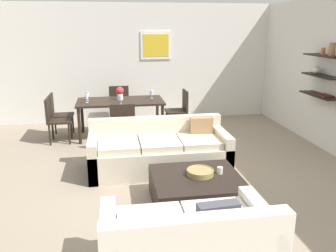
{
  "coord_description": "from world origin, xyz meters",
  "views": [
    {
      "loc": [
        -0.84,
        -4.85,
        2.22
      ],
      "look_at": [
        0.0,
        0.2,
        0.75
      ],
      "focal_mm": 37.89,
      "sensor_mm": 36.0,
      "label": 1
    }
  ],
  "objects_px": {
    "loveseat_white": "(189,246)",
    "wine_glass_head": "(119,91)",
    "dining_table": "(120,104)",
    "dining_chair_left_near": "(55,117)",
    "wine_glass_foot": "(121,98)",
    "dining_chair_foot": "(123,123)",
    "dining_chair_left_far": "(58,112)",
    "centerpiece_vase": "(120,93)",
    "candle_jar": "(220,170)",
    "decorative_bowl": "(200,172)",
    "dining_chair_right_far": "(180,108)",
    "dining_chair_head": "(119,103)",
    "wine_glass_left_far": "(87,94)",
    "wine_glass_right_far": "(152,93)",
    "wine_glass_left_near": "(87,97)",
    "coffee_table": "(196,190)",
    "sofa_beige": "(159,152)"
  },
  "relations": [
    {
      "from": "loveseat_white",
      "to": "wine_glass_head",
      "type": "height_order",
      "value": "wine_glass_head"
    },
    {
      "from": "dining_table",
      "to": "dining_chair_left_near",
      "type": "height_order",
      "value": "dining_chair_left_near"
    },
    {
      "from": "dining_table",
      "to": "wine_glass_foot",
      "type": "height_order",
      "value": "wine_glass_foot"
    },
    {
      "from": "dining_chair_foot",
      "to": "wine_glass_head",
      "type": "relative_size",
      "value": 5.08
    },
    {
      "from": "dining_chair_left_far",
      "to": "centerpiece_vase",
      "type": "bearing_deg",
      "value": -6.65
    },
    {
      "from": "candle_jar",
      "to": "dining_table",
      "type": "height_order",
      "value": "dining_table"
    },
    {
      "from": "decorative_bowl",
      "to": "dining_chair_left_near",
      "type": "relative_size",
      "value": 0.4
    },
    {
      "from": "dining_chair_right_far",
      "to": "dining_chair_head",
      "type": "bearing_deg",
      "value": 152.79
    },
    {
      "from": "decorative_bowl",
      "to": "wine_glass_left_far",
      "type": "relative_size",
      "value": 2.08
    },
    {
      "from": "candle_jar",
      "to": "dining_chair_right_far",
      "type": "relative_size",
      "value": 0.1
    },
    {
      "from": "decorative_bowl",
      "to": "dining_chair_left_far",
      "type": "distance_m",
      "value": 3.88
    },
    {
      "from": "dining_chair_left_near",
      "to": "wine_glass_right_far",
      "type": "relative_size",
      "value": 5.31
    },
    {
      "from": "centerpiece_vase",
      "to": "dining_chair_head",
      "type": "bearing_deg",
      "value": 89.81
    },
    {
      "from": "dining_chair_left_near",
      "to": "wine_glass_left_near",
      "type": "xyz_separation_m",
      "value": [
        0.62,
        0.09,
        0.36
      ]
    },
    {
      "from": "wine_glass_left_near",
      "to": "coffee_table",
      "type": "bearing_deg",
      "value": -63.36
    },
    {
      "from": "dining_chair_left_near",
      "to": "wine_glass_head",
      "type": "relative_size",
      "value": 5.08
    },
    {
      "from": "dining_chair_foot",
      "to": "wine_glass_left_near",
      "type": "xyz_separation_m",
      "value": [
        -0.65,
        0.74,
        0.36
      ]
    },
    {
      "from": "wine_glass_foot",
      "to": "decorative_bowl",
      "type": "bearing_deg",
      "value": -71.43
    },
    {
      "from": "wine_glass_left_far",
      "to": "wine_glass_left_near",
      "type": "height_order",
      "value": "wine_glass_left_far"
    },
    {
      "from": "dining_chair_foot",
      "to": "dining_chair_left_near",
      "type": "bearing_deg",
      "value": 152.79
    },
    {
      "from": "loveseat_white",
      "to": "wine_glass_left_near",
      "type": "bearing_deg",
      "value": 104.5
    },
    {
      "from": "dining_chair_foot",
      "to": "wine_glass_right_far",
      "type": "distance_m",
      "value": 1.22
    },
    {
      "from": "dining_chair_right_far",
      "to": "loveseat_white",
      "type": "bearing_deg",
      "value": -100.26
    },
    {
      "from": "dining_chair_foot",
      "to": "centerpiece_vase",
      "type": "bearing_deg",
      "value": 90.17
    },
    {
      "from": "candle_jar",
      "to": "dining_chair_left_far",
      "type": "relative_size",
      "value": 0.1
    },
    {
      "from": "dining_chair_left_far",
      "to": "dining_chair_foot",
      "type": "xyz_separation_m",
      "value": [
        1.27,
        -1.05,
        0.0
      ]
    },
    {
      "from": "decorative_bowl",
      "to": "dining_chair_left_near",
      "type": "distance_m",
      "value": 3.55
    },
    {
      "from": "loveseat_white",
      "to": "centerpiece_vase",
      "type": "distance_m",
      "value": 4.47
    },
    {
      "from": "loveseat_white",
      "to": "decorative_bowl",
      "type": "relative_size",
      "value": 4.46
    },
    {
      "from": "wine_glass_left_far",
      "to": "wine_glass_left_near",
      "type": "distance_m",
      "value": 0.22
    },
    {
      "from": "dining_chair_left_near",
      "to": "wine_glass_head",
      "type": "distance_m",
      "value": 1.44
    },
    {
      "from": "wine_glass_right_far",
      "to": "wine_glass_head",
      "type": "bearing_deg",
      "value": 157.0
    },
    {
      "from": "decorative_bowl",
      "to": "sofa_beige",
      "type": "bearing_deg",
      "value": 107.3
    },
    {
      "from": "dining_chair_left_near",
      "to": "dining_chair_foot",
      "type": "bearing_deg",
      "value": -27.21
    },
    {
      "from": "wine_glass_foot",
      "to": "wine_glass_head",
      "type": "xyz_separation_m",
      "value": [
        0.0,
        0.77,
        -0.0
      ]
    },
    {
      "from": "sofa_beige",
      "to": "dining_chair_left_near",
      "type": "xyz_separation_m",
      "value": [
        -1.8,
        1.67,
        0.21
      ]
    },
    {
      "from": "coffee_table",
      "to": "wine_glass_left_far",
      "type": "distance_m",
      "value": 3.57
    },
    {
      "from": "dining_table",
      "to": "wine_glass_foot",
      "type": "distance_m",
      "value": 0.43
    },
    {
      "from": "candle_jar",
      "to": "dining_chair_head",
      "type": "distance_m",
      "value": 4.05
    },
    {
      "from": "loveseat_white",
      "to": "dining_chair_left_far",
      "type": "relative_size",
      "value": 1.76
    },
    {
      "from": "coffee_table",
      "to": "wine_glass_head",
      "type": "distance_m",
      "value": 3.62
    },
    {
      "from": "decorative_bowl",
      "to": "wine_glass_right_far",
      "type": "distance_m",
      "value": 3.18
    },
    {
      "from": "dining_table",
      "to": "sofa_beige",
      "type": "bearing_deg",
      "value": -74.26
    },
    {
      "from": "coffee_table",
      "to": "dining_chair_left_far",
      "type": "bearing_deg",
      "value": 122.74
    },
    {
      "from": "coffee_table",
      "to": "dining_table",
      "type": "height_order",
      "value": "dining_table"
    },
    {
      "from": "dining_chair_left_near",
      "to": "centerpiece_vase",
      "type": "height_order",
      "value": "centerpiece_vase"
    },
    {
      "from": "coffee_table",
      "to": "dining_chair_right_far",
      "type": "height_order",
      "value": "dining_chair_right_far"
    },
    {
      "from": "loveseat_white",
      "to": "wine_glass_left_far",
      "type": "distance_m",
      "value": 4.63
    },
    {
      "from": "dining_table",
      "to": "dining_chair_left_far",
      "type": "bearing_deg",
      "value": 171.0
    },
    {
      "from": "loveseat_white",
      "to": "dining_chair_head",
      "type": "bearing_deg",
      "value": 94.89
    }
  ]
}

